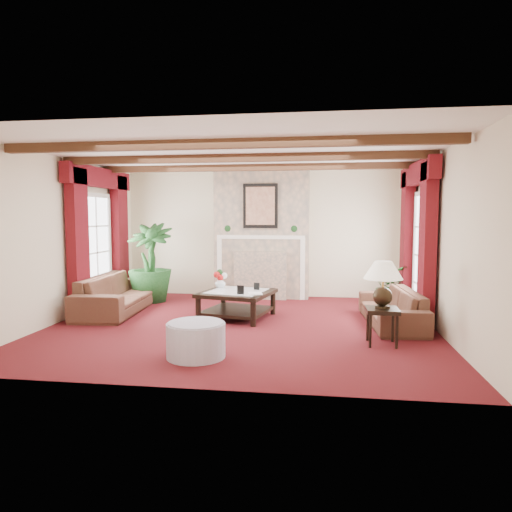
# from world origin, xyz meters

# --- Properties ---
(floor) EXTENTS (6.00, 6.00, 0.00)m
(floor) POSITION_xyz_m (0.00, 0.00, 0.00)
(floor) COLOR #4C0D16
(floor) RESTS_ON ground
(ceiling) EXTENTS (6.00, 6.00, 0.00)m
(ceiling) POSITION_xyz_m (0.00, 0.00, 2.70)
(ceiling) COLOR white
(ceiling) RESTS_ON floor
(back_wall) EXTENTS (6.00, 0.02, 2.70)m
(back_wall) POSITION_xyz_m (0.00, 2.75, 1.35)
(back_wall) COLOR beige
(back_wall) RESTS_ON ground
(left_wall) EXTENTS (0.02, 5.50, 2.70)m
(left_wall) POSITION_xyz_m (-3.00, 0.00, 1.35)
(left_wall) COLOR beige
(left_wall) RESTS_ON ground
(right_wall) EXTENTS (0.02, 5.50, 2.70)m
(right_wall) POSITION_xyz_m (3.00, 0.00, 1.35)
(right_wall) COLOR beige
(right_wall) RESTS_ON ground
(ceiling_beams) EXTENTS (6.00, 3.00, 0.12)m
(ceiling_beams) POSITION_xyz_m (0.00, 0.00, 2.64)
(ceiling_beams) COLOR #372011
(ceiling_beams) RESTS_ON ceiling
(fireplace) EXTENTS (2.00, 0.52, 2.70)m
(fireplace) POSITION_xyz_m (0.00, 2.55, 2.70)
(fireplace) COLOR tan
(fireplace) RESTS_ON ground
(french_door_left) EXTENTS (0.10, 1.10, 2.16)m
(french_door_left) POSITION_xyz_m (-2.97, 1.00, 2.13)
(french_door_left) COLOR white
(french_door_left) RESTS_ON ground
(french_door_right) EXTENTS (0.10, 1.10, 2.16)m
(french_door_right) POSITION_xyz_m (2.97, 1.00, 2.13)
(french_door_right) COLOR white
(french_door_right) RESTS_ON ground
(curtains_left) EXTENTS (0.20, 2.40, 2.55)m
(curtains_left) POSITION_xyz_m (-2.86, 1.00, 2.55)
(curtains_left) COLOR #4D0A13
(curtains_left) RESTS_ON ground
(curtains_right) EXTENTS (0.20, 2.40, 2.55)m
(curtains_right) POSITION_xyz_m (2.86, 1.00, 2.55)
(curtains_right) COLOR #4D0A13
(curtains_right) RESTS_ON ground
(sofa_left) EXTENTS (2.36, 0.96, 0.89)m
(sofa_left) POSITION_xyz_m (-2.42, 0.73, 0.44)
(sofa_left) COLOR black
(sofa_left) RESTS_ON ground
(sofa_right) EXTENTS (2.00, 0.84, 0.75)m
(sofa_right) POSITION_xyz_m (2.38, 0.37, 0.37)
(sofa_right) COLOR black
(sofa_right) RESTS_ON ground
(potted_palm) EXTENTS (0.90, 1.60, 0.90)m
(potted_palm) POSITION_xyz_m (-2.18, 1.73, 0.45)
(potted_palm) COLOR black
(potted_palm) RESTS_ON ground
(small_plant) EXTENTS (1.06, 1.11, 0.64)m
(small_plant) POSITION_xyz_m (2.59, 1.87, 0.32)
(small_plant) COLOR black
(small_plant) RESTS_ON ground
(coffee_table) EXTENTS (1.34, 1.34, 0.46)m
(coffee_table) POSITION_xyz_m (-0.17, 0.50, 0.23)
(coffee_table) COLOR black
(coffee_table) RESTS_ON ground
(side_table) EXTENTS (0.54, 0.54, 0.50)m
(side_table) POSITION_xyz_m (2.07, -0.85, 0.25)
(side_table) COLOR black
(side_table) RESTS_ON ground
(ottoman) EXTENTS (0.73, 0.73, 0.42)m
(ottoman) POSITION_xyz_m (-0.28, -1.73, 0.21)
(ottoman) COLOR #9A96AA
(ottoman) RESTS_ON ground
(table_lamp) EXTENTS (0.52, 0.52, 0.66)m
(table_lamp) POSITION_xyz_m (2.07, -0.85, 0.83)
(table_lamp) COLOR black
(table_lamp) RESTS_ON side_table
(flower_vase) EXTENTS (0.20, 0.21, 0.19)m
(flower_vase) POSITION_xyz_m (-0.53, 0.82, 0.55)
(flower_vase) COLOR silver
(flower_vase) RESTS_ON coffee_table
(book) EXTENTS (0.23, 0.12, 0.30)m
(book) POSITION_xyz_m (0.08, 0.21, 0.61)
(book) COLOR black
(book) RESTS_ON coffee_table
(photo_frame_a) EXTENTS (0.12, 0.04, 0.16)m
(photo_frame_a) POSITION_xyz_m (-0.05, 0.17, 0.53)
(photo_frame_a) COLOR black
(photo_frame_a) RESTS_ON coffee_table
(photo_frame_b) EXTENTS (0.10, 0.06, 0.13)m
(photo_frame_b) POSITION_xyz_m (0.16, 0.65, 0.52)
(photo_frame_b) COLOR black
(photo_frame_b) RESTS_ON coffee_table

